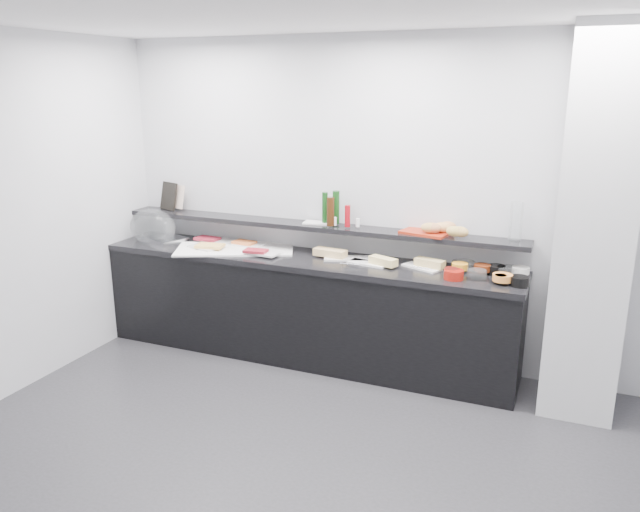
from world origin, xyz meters
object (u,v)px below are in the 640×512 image
at_px(cloche_base, 164,239).
at_px(framed_print, 169,196).
at_px(condiment_tray, 317,223).
at_px(bread_tray, 426,232).
at_px(carafe, 516,222).
at_px(sandwich_plate_mid, 368,263).

bearing_deg(cloche_base, framed_print, 131.40).
bearing_deg(condiment_tray, bread_tray, -8.13).
relative_size(framed_print, condiment_tray, 1.14).
xyz_separation_m(bread_tray, carafe, (0.68, 0.01, 0.14)).
bearing_deg(cloche_base, carafe, 25.51).
bearing_deg(sandwich_plate_mid, condiment_tray, 167.61).
xyz_separation_m(sandwich_plate_mid, carafe, (1.10, 0.20, 0.39)).
bearing_deg(framed_print, carafe, 19.88).
height_order(condiment_tray, carafe, carafe).
xyz_separation_m(cloche_base, bread_tray, (2.41, 0.19, 0.24)).
bearing_deg(framed_print, bread_tray, 19.58).
relative_size(sandwich_plate_mid, framed_print, 1.24).
xyz_separation_m(framed_print, bread_tray, (2.49, -0.03, -0.12)).
distance_m(sandwich_plate_mid, condiment_tray, 0.62).
relative_size(sandwich_plate_mid, carafe, 1.08).
xyz_separation_m(cloche_base, condiment_tray, (1.46, 0.19, 0.24)).
bearing_deg(framed_print, cloche_base, -50.23).
xyz_separation_m(condiment_tray, carafe, (1.63, 0.00, 0.14)).
height_order(framed_print, bread_tray, framed_print).
bearing_deg(carafe, framed_print, 179.57).
distance_m(framed_print, carafe, 3.16).
xyz_separation_m(sandwich_plate_mid, bread_tray, (0.42, 0.20, 0.25)).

